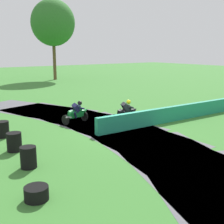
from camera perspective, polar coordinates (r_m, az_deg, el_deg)
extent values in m
plane|color=#38752D|center=(15.50, 1.62, -3.72)|extent=(120.00, 120.00, 0.00)
cube|color=#515156|center=(11.10, 15.52, -10.76)|extent=(6.58, 9.81, 0.01)
cube|color=#515156|center=(13.29, 8.11, -6.56)|extent=(5.44, 9.56, 0.01)
cube|color=#515156|center=(15.50, 1.61, -3.71)|extent=(4.17, 9.10, 0.01)
cube|color=#515156|center=(17.67, -4.34, -1.75)|extent=(5.07, 9.44, 0.01)
cube|color=#515156|center=(19.79, -9.93, -0.38)|extent=(6.25, 9.75, 0.01)
cube|color=#515156|center=(21.83, -15.26, 0.54)|extent=(7.30, 9.85, 0.01)
cube|color=#1E8466|center=(19.23, 15.50, 0.34)|extent=(14.38, 0.62, 0.90)
cylinder|color=black|center=(17.61, 4.36, -0.82)|extent=(0.11, 0.69, 0.69)
cylinder|color=black|center=(16.79, 0.63, -1.43)|extent=(0.11, 0.69, 0.69)
cube|color=black|center=(17.09, 2.65, -0.18)|extent=(1.01, 0.37, 0.44)
ellipsoid|color=black|center=(17.11, 3.22, 0.71)|extent=(0.45, 0.33, 0.28)
cone|color=black|center=(17.46, 4.47, 0.46)|extent=(0.40, 0.38, 0.45)
cylinder|color=#B2B2B7|center=(16.68, 1.22, -0.82)|extent=(0.41, 0.10, 0.17)
cube|color=#28282D|center=(16.92, 2.57, 1.00)|extent=(0.50, 0.38, 0.60)
sphere|color=yellow|center=(16.96, 3.26, 1.98)|extent=(0.26, 0.26, 0.26)
cylinder|color=#28282D|center=(17.21, 2.97, 1.37)|extent=(0.43, 0.12, 0.24)
cylinder|color=#28282D|center=(16.95, 3.69, 0.99)|extent=(0.43, 0.12, 0.24)
cylinder|color=#28282D|center=(17.11, 1.82, 0.01)|extent=(0.27, 0.17, 0.42)
cylinder|color=#28282D|center=(16.85, 2.53, -0.39)|extent=(0.27, 0.17, 0.42)
cylinder|color=black|center=(17.68, -5.43, -0.82)|extent=(0.22, 0.75, 0.75)
cylinder|color=black|center=(16.83, -9.07, -1.58)|extent=(0.22, 0.75, 0.75)
cube|color=#198438|center=(17.11, -7.05, -0.31)|extent=(1.05, 0.55, 0.46)
ellipsoid|color=#198438|center=(17.11, -6.44, 0.56)|extent=(0.49, 0.41, 0.31)
cone|color=#198438|center=(17.48, -5.24, 0.38)|extent=(0.43, 0.43, 0.48)
cylinder|color=#B2B2B7|center=(16.71, -8.45, -1.05)|extent=(0.42, 0.19, 0.18)
cube|color=#1E1E4C|center=(16.90, -7.05, 0.80)|extent=(0.52, 0.46, 0.63)
sphere|color=black|center=(16.93, -6.32, 1.76)|extent=(0.26, 0.26, 0.26)
cylinder|color=#1E1E4C|center=(17.19, -6.67, 1.26)|extent=(0.43, 0.21, 0.24)
cylinder|color=#1E1E4C|center=(16.95, -5.93, 0.76)|extent=(0.43, 0.21, 0.24)
cylinder|color=#1E1E4C|center=(17.12, -7.87, -0.08)|extent=(0.27, 0.24, 0.42)
cylinder|color=#1E1E4C|center=(16.88, -7.14, -0.61)|extent=(0.27, 0.24, 0.42)
cylinder|color=black|center=(8.99, -14.51, -15.68)|extent=(0.71, 0.71, 0.20)
cylinder|color=black|center=(8.90, -14.58, -14.54)|extent=(0.71, 0.71, 0.20)
cylinder|color=black|center=(11.25, -15.93, -9.92)|extent=(0.59, 0.59, 0.20)
cylinder|color=black|center=(11.18, -15.99, -8.97)|extent=(0.59, 0.59, 0.20)
cylinder|color=black|center=(11.11, -16.05, -8.01)|extent=(0.59, 0.59, 0.20)
cylinder|color=black|center=(11.05, -16.11, -7.03)|extent=(0.59, 0.59, 0.20)
cylinder|color=black|center=(13.19, -18.47, -6.80)|extent=(0.62, 0.62, 0.20)
cylinder|color=black|center=(13.12, -18.53, -5.97)|extent=(0.62, 0.62, 0.20)
cylinder|color=black|center=(13.07, -18.59, -5.13)|extent=(0.62, 0.62, 0.20)
cylinder|color=black|center=(13.01, -18.64, -4.29)|extent=(0.62, 0.62, 0.20)
cylinder|color=black|center=(15.37, -20.50, -4.27)|extent=(0.62, 0.62, 0.20)
cylinder|color=black|center=(15.31, -20.55, -3.55)|extent=(0.62, 0.62, 0.20)
cylinder|color=black|center=(15.26, -20.61, -2.82)|extent=(0.62, 0.62, 0.20)
cylinder|color=black|center=(15.22, -20.67, -2.10)|extent=(0.62, 0.62, 0.20)
cone|color=orange|center=(20.61, 12.65, 0.61)|extent=(0.28, 0.28, 0.44)
cylinder|color=brown|center=(42.61, -11.17, 9.76)|extent=(0.44, 0.44, 5.25)
ellipsoid|color=#2D6B28|center=(42.73, -11.46, 16.72)|extent=(6.02, 6.02, 6.32)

